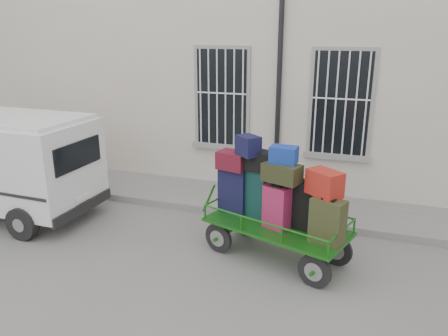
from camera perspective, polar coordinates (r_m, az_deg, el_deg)
The scene contains 4 objects.
ground at distance 8.19m, azimuth -4.59°, elevation -9.78°, with size 80.00×80.00×0.00m, color slate.
building at distance 12.52m, azimuth 5.47°, elevation 14.03°, with size 24.00×5.15×6.00m.
sidewalk at distance 10.03m, azimuth 0.43°, elevation -3.96°, with size 24.00×1.70×0.15m, color slate.
luggage_cart at distance 7.33m, azimuth 6.69°, elevation -4.17°, with size 2.85×1.76×2.09m.
Camera 1 is at (2.99, -6.64, 3.76)m, focal length 35.00 mm.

